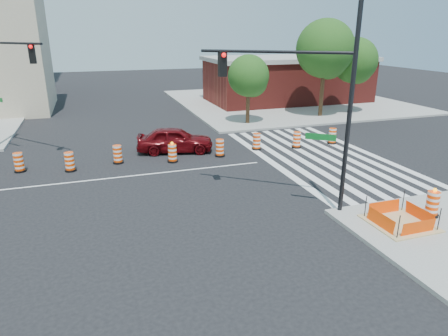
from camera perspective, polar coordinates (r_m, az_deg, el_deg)
The scene contains 20 objects.
ground at distance 21.03m, azimuth -13.09°, elevation -1.12°, with size 120.00×120.00×0.00m, color black.
sidewalk_ne at distance 43.10m, azimuth 8.90°, elevation 9.43°, with size 22.00×22.00×0.15m, color gray.
crosswalk_east at distance 24.44m, azimuth 13.30°, elevation 1.70°, with size 6.75×13.50×0.01m.
lane_centerline at distance 21.03m, azimuth -13.09°, elevation -1.11°, with size 14.00×0.12×0.01m, color silver.
excavation_pit at distance 16.57m, azimuth 23.79°, elevation -7.09°, with size 2.20×2.20×0.90m.
brick_storefront at distance 42.80m, azimuth 9.06°, elevation 12.39°, with size 16.50×8.50×4.60m.
red_coupe at distance 24.58m, azimuth -7.02°, elevation 4.05°, with size 1.84×4.57×1.56m, color #55070B.
signal_pole_se at distance 15.84m, azimuth 11.69°, elevation 10.68°, with size 4.86×3.75×7.94m.
pit_drum at distance 17.63m, azimuth 27.61°, elevation -4.64°, with size 0.60×0.60×1.17m.
tree_north_c at distance 31.45m, azimuth 3.55°, elevation 12.69°, with size 3.22×3.18×5.41m.
tree_north_d at distance 35.10m, azimuth 14.26°, elevation 15.76°, with size 4.75×4.75×8.08m.
tree_north_e at distance 37.43m, azimuth 18.19°, elevation 14.05°, with size 3.90×3.89×6.61m.
median_drum_2 at distance 23.58m, azimuth -27.24°, elevation 0.64°, with size 0.60×0.60×1.02m.
median_drum_3 at distance 22.59m, azimuth -21.18°, elevation 0.75°, with size 0.60×0.60×1.02m.
median_drum_4 at distance 23.13m, azimuth -14.95°, elevation 1.82°, with size 0.60×0.60×1.02m.
median_drum_5 at distance 22.74m, azimuth -7.38°, elevation 2.05°, with size 0.60×0.60×1.18m.
median_drum_6 at distance 23.61m, azimuth -0.60°, elevation 2.81°, with size 0.60×0.60×1.02m.
median_drum_7 at distance 25.06m, azimuth 4.68°, elevation 3.71°, with size 0.60×0.60×1.02m.
median_drum_8 at distance 25.77m, azimuth 10.35°, elevation 3.89°, with size 0.60×0.60×1.02m.
median_drum_9 at distance 27.28m, azimuth 15.21°, elevation 4.36°, with size 0.60×0.60×1.02m.
Camera 1 is at (-1.60, -19.75, 7.04)m, focal length 32.00 mm.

